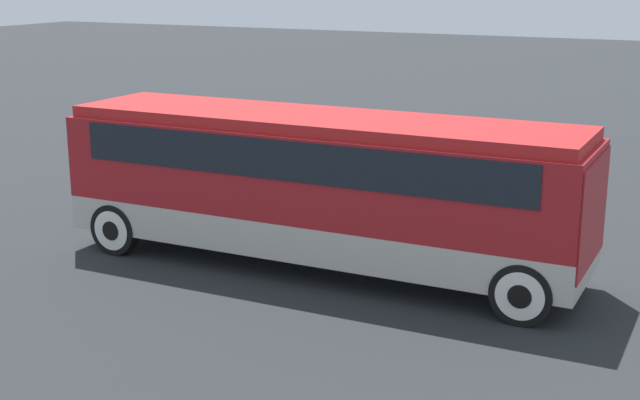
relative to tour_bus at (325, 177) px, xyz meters
name	(u,v)px	position (x,y,z in m)	size (l,w,h in m)	color
ground_plane	(320,266)	(-0.10, 0.00, -1.78)	(120.00, 120.00, 0.00)	#26282B
tour_bus	(325,177)	(0.00, 0.00, 0.00)	(10.05, 2.56, 2.95)	#B7B2A8
parked_car_near	(452,152)	(-0.25, 8.46, -1.09)	(4.64, 1.94, 1.36)	maroon
parked_car_mid	(336,169)	(-2.11, 4.94, -1.05)	(4.45, 1.90, 1.47)	#7A6B5B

